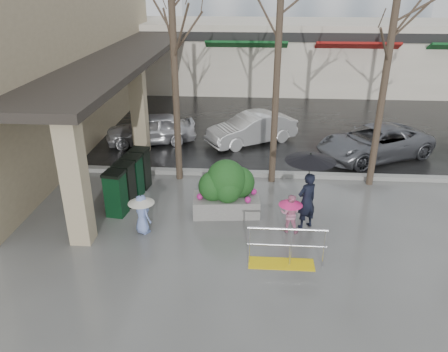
# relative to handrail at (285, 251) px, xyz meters

# --- Properties ---
(ground) EXTENTS (120.00, 120.00, 0.00)m
(ground) POSITION_rel_handrail_xyz_m (-1.36, 1.20, -0.38)
(ground) COLOR #51514F
(ground) RESTS_ON ground
(street_asphalt) EXTENTS (120.00, 36.00, 0.01)m
(street_asphalt) POSITION_rel_handrail_xyz_m (-1.36, 23.20, -0.37)
(street_asphalt) COLOR black
(street_asphalt) RESTS_ON ground
(curb) EXTENTS (120.00, 0.30, 0.15)m
(curb) POSITION_rel_handrail_xyz_m (-1.36, 5.20, -0.30)
(curb) COLOR gray
(curb) RESTS_ON ground
(near_building) EXTENTS (6.00, 18.00, 8.00)m
(near_building) POSITION_rel_handrail_xyz_m (-10.36, 9.20, 3.62)
(near_building) COLOR tan
(near_building) RESTS_ON ground
(canopy_slab) EXTENTS (2.80, 18.00, 0.25)m
(canopy_slab) POSITION_rel_handrail_xyz_m (-6.16, 9.20, 3.25)
(canopy_slab) COLOR #2D2823
(canopy_slab) RESTS_ON pillar_front
(pillar_front) EXTENTS (0.55, 0.55, 3.50)m
(pillar_front) POSITION_rel_handrail_xyz_m (-5.26, 0.70, 1.37)
(pillar_front) COLOR tan
(pillar_front) RESTS_ON ground
(pillar_back) EXTENTS (0.55, 0.55, 3.50)m
(pillar_back) POSITION_rel_handrail_xyz_m (-5.26, 7.20, 1.37)
(pillar_back) COLOR tan
(pillar_back) RESTS_ON ground
(storefront_row) EXTENTS (34.00, 6.74, 4.00)m
(storefront_row) POSITION_rel_handrail_xyz_m (0.64, 19.17, 1.64)
(storefront_row) COLOR beige
(storefront_row) RESTS_ON ground
(handrail) EXTENTS (1.90, 0.50, 1.03)m
(handrail) POSITION_rel_handrail_xyz_m (0.00, 0.00, 0.00)
(handrail) COLOR yellow
(handrail) RESTS_ON ground
(tree_west) EXTENTS (3.20, 3.20, 6.80)m
(tree_west) POSITION_rel_handrail_xyz_m (-3.36, 4.80, 4.71)
(tree_west) COLOR #382B21
(tree_west) RESTS_ON ground
(tree_midwest) EXTENTS (3.20, 3.20, 7.00)m
(tree_midwest) POSITION_rel_handrail_xyz_m (-0.16, 4.80, 4.86)
(tree_midwest) COLOR #382B21
(tree_midwest) RESTS_ON ground
(tree_mideast) EXTENTS (3.20, 3.20, 6.50)m
(tree_mideast) POSITION_rel_handrail_xyz_m (3.14, 4.80, 4.48)
(tree_mideast) COLOR #382B21
(tree_mideast) RESTS_ON ground
(woman) EXTENTS (1.35, 1.35, 2.24)m
(woman) POSITION_rel_handrail_xyz_m (0.68, 1.81, 1.03)
(woman) COLOR black
(woman) RESTS_ON ground
(child_pink) EXTENTS (0.66, 0.66, 1.11)m
(child_pink) POSITION_rel_handrail_xyz_m (0.22, 1.56, 0.26)
(child_pink) COLOR pink
(child_pink) RESTS_ON ground
(child_blue) EXTENTS (0.72, 0.72, 1.13)m
(child_blue) POSITION_rel_handrail_xyz_m (-3.77, 1.21, 0.32)
(child_blue) COLOR #758CD0
(child_blue) RESTS_ON ground
(planter) EXTENTS (2.01, 1.18, 1.68)m
(planter) POSITION_rel_handrail_xyz_m (-1.57, 2.47, 0.43)
(planter) COLOR slate
(planter) RESTS_ON ground
(news_boxes) EXTENTS (0.88, 2.49, 1.36)m
(news_boxes) POSITION_rel_handrail_xyz_m (-4.64, 3.08, 0.31)
(news_boxes) COLOR #0C3419
(news_boxes) RESTS_ON ground
(car_a) EXTENTS (3.96, 2.41, 1.26)m
(car_a) POSITION_rel_handrail_xyz_m (-5.11, 8.23, 0.25)
(car_a) COLOR #BBBBC0
(car_a) RESTS_ON ground
(car_b) EXTENTS (3.95, 3.17, 1.26)m
(car_b) POSITION_rel_handrail_xyz_m (-0.91, 8.56, 0.25)
(car_b) COLOR silver
(car_b) RESTS_ON ground
(car_c) EXTENTS (4.99, 3.90, 1.26)m
(car_c) POSITION_rel_handrail_xyz_m (3.81, 7.22, 0.25)
(car_c) COLOR slate
(car_c) RESTS_ON ground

